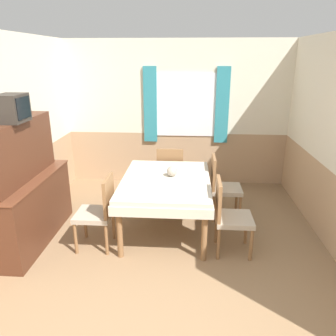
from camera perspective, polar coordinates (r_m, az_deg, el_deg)
name	(u,v)px	position (r m, az deg, el deg)	size (l,w,h in m)	color
wall_back	(177,114)	(6.05, 1.62, 9.42)	(4.41, 0.10, 2.60)	silver
wall_left	(12,139)	(4.67, -25.51, 4.65)	(0.05, 4.38, 2.60)	silver
dining_table	(166,186)	(4.39, -0.37, -3.13)	(1.19, 1.57, 0.76)	beige
chair_head_window	(170,172)	(5.36, 0.42, -0.72)	(0.44, 0.44, 0.94)	brown
chair_right_far	(222,185)	(4.90, 9.33, -2.91)	(0.44, 0.44, 0.94)	brown
chair_right_near	(228,214)	(4.04, 10.49, -7.88)	(0.44, 0.44, 0.94)	brown
chair_left_near	(99,210)	(4.16, -11.89, -7.17)	(0.44, 0.44, 0.94)	brown
sideboard	(28,193)	(4.51, -23.20, -3.97)	(0.46, 1.59, 1.59)	#4C2819
tv	(12,108)	(4.15, -25.59, 9.37)	(0.29, 0.36, 0.32)	#2D2823
vase	(172,171)	(4.41, 0.69, -0.58)	(0.14, 0.14, 0.14)	#A39989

